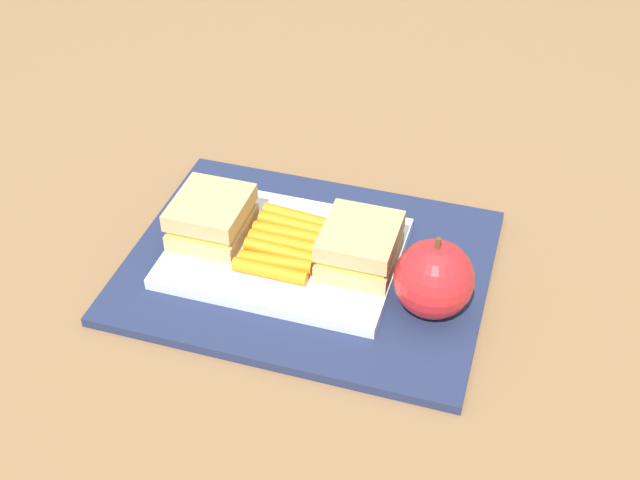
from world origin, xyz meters
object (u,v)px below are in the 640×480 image
sandwich_half_left (211,217)px  sandwich_half_right (360,246)px  food_tray (285,253)px  apple (434,279)px  carrot_sticks_bundle (285,243)px

sandwich_half_left → sandwich_half_right: bearing=0.0°
sandwich_half_left → food_tray: bearing=0.0°
sandwich_half_left → apple: size_ratio=0.92×
carrot_sticks_bundle → apple: (0.16, -0.03, 0.02)m
apple → sandwich_half_right: bearing=159.3°
sandwich_half_left → sandwich_half_right: size_ratio=1.00×
carrot_sticks_bundle → apple: bearing=-10.8°
food_tray → carrot_sticks_bundle: bearing=23.3°
food_tray → carrot_sticks_bundle: (0.00, 0.00, 0.01)m
food_tray → carrot_sticks_bundle: 0.01m
food_tray → apple: bearing=-10.7°
sandwich_half_left → carrot_sticks_bundle: 0.08m
sandwich_half_right → apple: bearing=-20.7°
sandwich_half_right → carrot_sticks_bundle: bearing=179.9°
food_tray → sandwich_half_left: sandwich_half_left is taller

